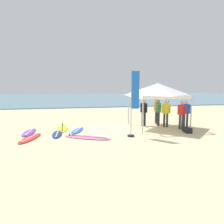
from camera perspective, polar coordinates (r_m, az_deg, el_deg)
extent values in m
plane|color=beige|center=(12.48, 3.16, -5.04)|extent=(80.00, 80.00, 0.00)
cube|color=#568499|center=(42.60, -7.19, 3.76)|extent=(80.00, 36.00, 0.10)
cylinder|color=#B7B7BC|center=(11.72, 8.23, -0.82)|extent=(0.07, 0.07, 2.05)
cylinder|color=#B7B7BC|center=(12.97, 20.35, -0.42)|extent=(0.07, 0.07, 2.05)
cylinder|color=#B7B7BC|center=(14.45, 4.41, 0.77)|extent=(0.07, 0.07, 2.05)
cylinder|color=#B7B7BC|center=(15.48, 14.76, 0.99)|extent=(0.07, 0.07, 2.05)
cube|color=white|center=(12.19, 14.74, 3.74)|extent=(2.89, 0.03, 0.18)
cube|color=white|center=(14.83, 9.84, 4.48)|extent=(2.89, 0.03, 0.18)
cube|color=white|center=(12.99, 6.18, 4.15)|extent=(0.03, 2.89, 0.18)
cube|color=white|center=(14.13, 17.45, 4.11)|extent=(0.03, 2.89, 0.18)
pyramid|color=white|center=(13.48, 12.10, 6.02)|extent=(3.01, 3.01, 0.70)
ellipsoid|color=pink|center=(10.90, -6.59, -6.72)|extent=(2.49, 1.80, 0.07)
cube|color=black|center=(10.89, -6.59, -6.52)|extent=(1.86, 1.07, 0.01)
cone|color=black|center=(11.33, -11.31, -5.78)|extent=(0.09, 0.09, 0.12)
ellipsoid|color=red|center=(11.43, -21.01, -6.51)|extent=(1.15, 2.23, 0.07)
cube|color=white|center=(11.42, -21.02, -6.32)|extent=(0.54, 1.78, 0.01)
cone|color=white|center=(10.64, -23.09, -7.09)|extent=(0.09, 0.09, 0.12)
ellipsoid|color=yellow|center=(13.43, -13.12, -4.18)|extent=(0.66, 2.33, 0.07)
cube|color=black|center=(13.42, -13.12, -4.02)|extent=(0.08, 1.97, 0.01)
cone|color=black|center=(14.35, -13.08, -3.06)|extent=(0.09, 0.09, 0.12)
ellipsoid|color=navy|center=(11.88, -14.44, -5.72)|extent=(0.56, 1.89, 0.07)
cube|color=white|center=(11.88, -14.45, -5.54)|extent=(0.09, 1.59, 0.01)
cone|color=white|center=(12.61, -14.17, -4.52)|extent=(0.09, 0.09, 0.12)
ellipsoid|color=purple|center=(12.79, -21.25, -5.07)|extent=(0.74, 2.10, 0.07)
cube|color=white|center=(12.78, -21.26, -4.90)|extent=(0.20, 1.75, 0.01)
cone|color=white|center=(11.98, -22.31, -5.48)|extent=(0.09, 0.09, 0.12)
ellipsoid|color=blue|center=(12.55, -9.20, -4.89)|extent=(1.04, 1.89, 0.07)
cube|color=white|center=(12.54, -9.20, -4.72)|extent=(0.53, 1.49, 0.01)
cone|color=white|center=(13.24, -8.31, -3.82)|extent=(0.09, 0.09, 0.12)
cylinder|color=#383842|center=(13.42, 18.28, -2.61)|extent=(0.13, 0.13, 0.88)
cylinder|color=#383842|center=(13.52, 17.65, -2.51)|extent=(0.13, 0.13, 0.88)
cube|color=red|center=(13.37, 18.09, 0.56)|extent=(0.36, 0.42, 0.60)
sphere|color=tan|center=(13.33, 18.16, 2.38)|extent=(0.21, 0.21, 0.21)
cylinder|color=red|center=(13.25, 18.91, 0.38)|extent=(0.09, 0.09, 0.54)
cylinder|color=red|center=(13.50, 17.28, 0.57)|extent=(0.09, 0.09, 0.54)
cylinder|color=#2D2D33|center=(14.17, 19.42, -2.15)|extent=(0.13, 0.13, 0.88)
cylinder|color=#2D2D33|center=(14.17, 18.69, -2.12)|extent=(0.13, 0.13, 0.88)
cube|color=#2851B2|center=(14.07, 19.18, 0.84)|extent=(0.42, 0.37, 0.60)
sphere|color=beige|center=(14.03, 19.25, 2.56)|extent=(0.21, 0.21, 0.21)
cylinder|color=#2851B2|center=(14.07, 20.11, 0.72)|extent=(0.09, 0.09, 0.54)
cylinder|color=#2851B2|center=(14.07, 18.24, 0.80)|extent=(0.09, 0.09, 0.54)
cylinder|color=#2D2D33|center=(14.43, 12.09, -1.73)|extent=(0.13, 0.13, 0.88)
cylinder|color=#2D2D33|center=(14.26, 12.35, -1.84)|extent=(0.13, 0.13, 0.88)
cube|color=#2D8C47|center=(14.25, 12.30, 1.16)|extent=(0.23, 0.37, 0.60)
sphere|color=#9E7051|center=(14.21, 12.35, 2.86)|extent=(0.21, 0.21, 0.21)
cylinder|color=#2D8C47|center=(14.46, 11.97, 1.17)|extent=(0.09, 0.09, 0.54)
cylinder|color=#2D8C47|center=(14.04, 12.64, 0.97)|extent=(0.09, 0.09, 0.54)
cylinder|color=#2D2D33|center=(13.93, 14.50, -2.12)|extent=(0.13, 0.13, 0.88)
cylinder|color=#2D2D33|center=(13.91, 13.76, -2.11)|extent=(0.13, 0.13, 0.88)
cube|color=yellow|center=(13.82, 14.22, 0.91)|extent=(0.41, 0.32, 0.60)
sphere|color=beige|center=(13.78, 14.28, 2.67)|extent=(0.21, 0.21, 0.21)
cylinder|color=yellow|center=(13.85, 15.17, 0.81)|extent=(0.09, 0.09, 0.54)
cylinder|color=yellow|center=(13.79, 13.27, 0.84)|extent=(0.09, 0.09, 0.54)
cylinder|color=#2D2D33|center=(15.09, 11.63, -1.32)|extent=(0.13, 0.13, 0.88)
cylinder|color=#2D2D33|center=(14.92, 11.82, -1.43)|extent=(0.13, 0.13, 0.88)
cube|color=orange|center=(14.91, 11.80, 1.44)|extent=(0.26, 0.38, 0.60)
sphere|color=tan|center=(14.87, 11.84, 3.07)|extent=(0.21, 0.21, 0.21)
cylinder|color=orange|center=(15.13, 11.55, 1.45)|extent=(0.09, 0.09, 0.54)
cylinder|color=orange|center=(14.69, 12.06, 1.27)|extent=(0.09, 0.09, 0.54)
cylinder|color=black|center=(14.11, 8.16, -1.84)|extent=(0.13, 0.13, 0.88)
cylinder|color=black|center=(14.00, 8.73, -1.92)|extent=(0.13, 0.13, 0.88)
cube|color=black|center=(13.96, 8.50, 1.12)|extent=(0.38, 0.42, 0.60)
sphere|color=tan|center=(13.92, 8.53, 2.86)|extent=(0.21, 0.21, 0.21)
cylinder|color=black|center=(14.10, 7.76, 1.11)|extent=(0.09, 0.09, 0.54)
cylinder|color=black|center=(13.82, 9.25, 0.96)|extent=(0.09, 0.09, 0.54)
cylinder|color=#99999E|center=(10.90, 5.15, 2.19)|extent=(0.04, 0.04, 3.40)
cube|color=blue|center=(10.92, 6.30, 5.86)|extent=(0.40, 0.02, 1.90)
cylinder|color=black|center=(11.17, 5.05, -6.33)|extent=(0.36, 0.36, 0.08)
cube|color=#232328|center=(12.74, 19.45, -4.55)|extent=(0.35, 0.62, 0.28)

